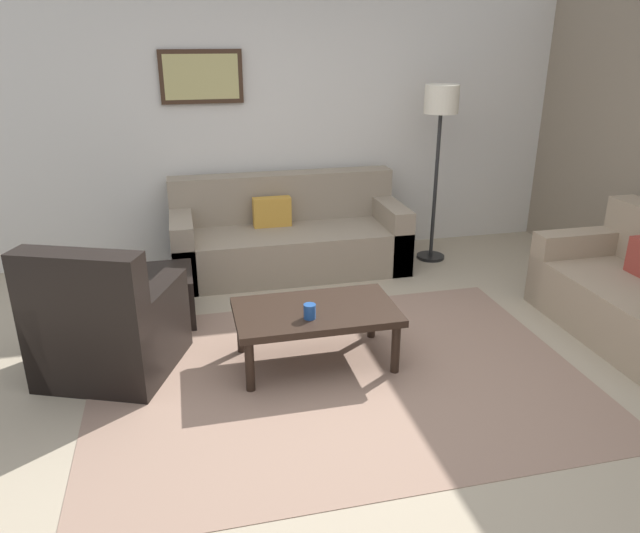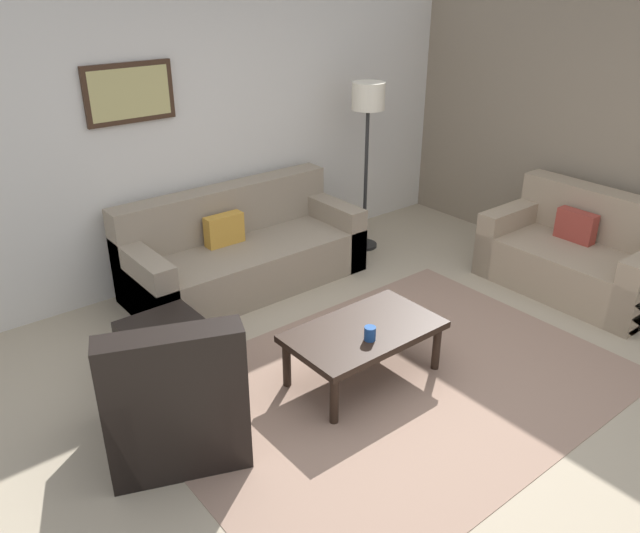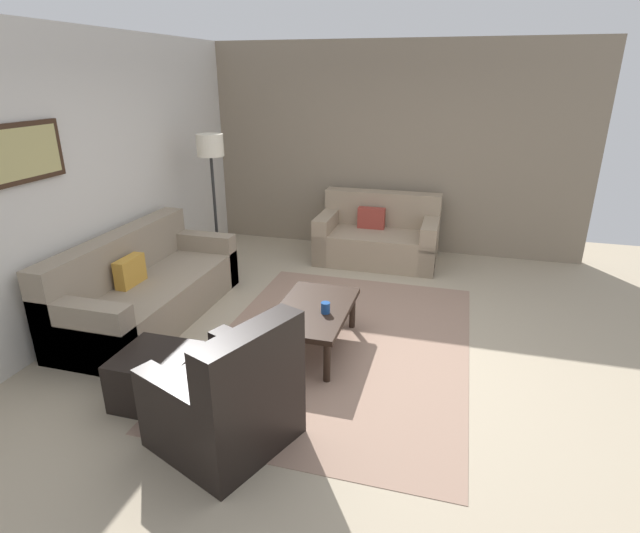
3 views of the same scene
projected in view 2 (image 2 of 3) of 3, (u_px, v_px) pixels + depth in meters
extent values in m
plane|color=tan|center=(395.00, 386.00, 4.52)|extent=(8.00, 8.00, 0.00)
cube|color=silver|center=(200.00, 125.00, 5.74)|extent=(6.00, 0.12, 2.80)
cube|color=#937361|center=(395.00, 385.00, 4.51)|extent=(3.23, 2.33, 0.01)
cube|color=gray|center=(246.00, 265.00, 5.85)|extent=(2.19, 0.91, 0.42)
cube|color=gray|center=(226.00, 231.00, 5.99)|extent=(2.19, 0.24, 0.88)
cube|color=gray|center=(145.00, 286.00, 5.25)|extent=(0.20, 0.91, 0.62)
cube|color=gray|center=(329.00, 229.00, 6.37)|extent=(0.20, 0.91, 0.62)
cube|color=gold|center=(224.00, 230.00, 5.70)|extent=(0.36, 0.12, 0.28)
cube|color=gray|center=(573.00, 268.00, 5.79)|extent=(0.91, 1.57, 0.42)
cube|color=gray|center=(598.00, 236.00, 5.88)|extent=(0.24, 1.57, 0.88)
cube|color=gray|center=(512.00, 235.00, 6.23)|extent=(0.91, 0.20, 0.62)
cube|color=#99382D|center=(576.00, 226.00, 5.78)|extent=(0.12, 0.36, 0.28)
cube|color=black|center=(176.00, 410.00, 3.93)|extent=(1.04, 1.04, 0.44)
cube|color=black|center=(177.00, 406.00, 3.56)|extent=(0.82, 0.49, 0.95)
cube|color=black|center=(226.00, 390.00, 3.98)|extent=(0.45, 0.80, 0.60)
cube|color=black|center=(121.00, 409.00, 3.81)|extent=(0.45, 0.80, 0.60)
cube|color=black|center=(167.00, 349.00, 4.58)|extent=(0.56, 0.56, 0.40)
cylinder|color=black|center=(334.00, 400.00, 4.08)|extent=(0.06, 0.06, 0.36)
cylinder|color=black|center=(436.00, 348.00, 4.63)|extent=(0.06, 0.06, 0.36)
cylinder|color=black|center=(287.00, 364.00, 4.45)|extent=(0.06, 0.06, 0.36)
cylinder|color=black|center=(387.00, 320.00, 5.00)|extent=(0.06, 0.06, 0.36)
cube|color=black|center=(364.00, 331.00, 4.45)|extent=(1.10, 0.64, 0.05)
cylinder|color=#1E478C|center=(370.00, 333.00, 4.28)|extent=(0.08, 0.08, 0.10)
cylinder|color=black|center=(364.00, 245.00, 6.75)|extent=(0.28, 0.28, 0.03)
cylinder|color=#262626|center=(366.00, 181.00, 6.44)|extent=(0.04, 0.04, 1.45)
cylinder|color=beige|center=(368.00, 96.00, 6.08)|extent=(0.32, 0.32, 0.26)
cube|color=#382316|center=(129.00, 93.00, 5.14)|extent=(0.76, 0.04, 0.48)
cube|color=tan|center=(130.00, 93.00, 5.13)|extent=(0.68, 0.01, 0.40)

